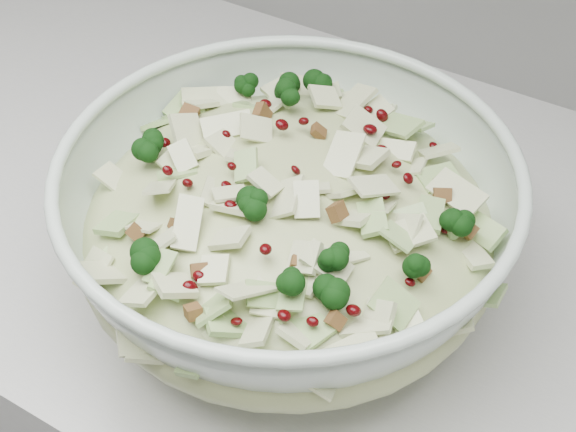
# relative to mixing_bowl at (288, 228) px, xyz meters

# --- Properties ---
(mixing_bowl) EXTENTS (0.40, 0.40, 0.14)m
(mixing_bowl) POSITION_rel_mixing_bowl_xyz_m (0.00, 0.00, 0.00)
(mixing_bowl) COLOR silver
(mixing_bowl) RESTS_ON counter
(salad) EXTENTS (0.42, 0.42, 0.14)m
(salad) POSITION_rel_mixing_bowl_xyz_m (0.00, -0.00, 0.02)
(salad) COLOR #BAC083
(salad) RESTS_ON mixing_bowl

